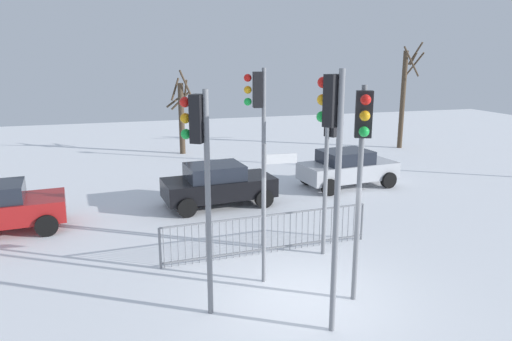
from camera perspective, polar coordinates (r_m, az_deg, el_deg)
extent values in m
plane|color=white|center=(10.75, 5.74, -14.80)|extent=(60.00, 60.00, 0.00)
cylinder|color=slate|center=(12.22, 8.35, -0.94)|extent=(0.11, 0.11, 4.12)
cube|color=black|center=(12.06, 9.10, 6.16)|extent=(0.34, 0.38, 0.90)
sphere|color=red|center=(12.22, 9.90, 7.64)|extent=(0.20, 0.20, 0.20)
sphere|color=orange|center=(12.26, 9.85, 6.25)|extent=(0.20, 0.20, 0.20)
sphere|color=green|center=(12.30, 9.79, 4.86)|extent=(0.20, 0.20, 0.20)
cylinder|color=slate|center=(12.55, 0.92, 1.20)|extent=(0.11, 0.11, 4.81)
cube|color=black|center=(12.26, 0.18, 9.66)|extent=(0.27, 0.35, 0.90)
sphere|color=red|center=(12.22, -1.00, 11.06)|extent=(0.20, 0.20, 0.20)
sphere|color=orange|center=(12.23, -1.00, 9.65)|extent=(0.20, 0.20, 0.20)
sphere|color=green|center=(12.26, -0.99, 8.25)|extent=(0.20, 0.20, 0.20)
cylinder|color=slate|center=(9.95, 12.21, -3.20)|extent=(0.11, 0.11, 4.55)
cube|color=black|center=(9.44, 12.80, 6.60)|extent=(0.38, 0.33, 0.90)
sphere|color=red|center=(9.16, 13.03, 8.27)|extent=(0.20, 0.20, 0.20)
sphere|color=orange|center=(9.19, 12.93, 6.41)|extent=(0.20, 0.20, 0.20)
sphere|color=green|center=(9.23, 12.83, 4.56)|extent=(0.20, 0.20, 0.20)
cylinder|color=slate|center=(8.65, 9.65, -4.45)|extent=(0.11, 0.11, 4.90)
cube|color=black|center=(8.37, 9.29, 8.26)|extent=(0.38, 0.33, 0.90)
sphere|color=red|center=(8.51, 8.05, 10.42)|extent=(0.20, 0.20, 0.20)
sphere|color=orange|center=(8.53, 7.98, 8.41)|extent=(0.20, 0.20, 0.20)
sphere|color=green|center=(8.56, 7.92, 6.41)|extent=(0.20, 0.20, 0.20)
cylinder|color=slate|center=(9.24, -5.75, -4.39)|extent=(0.11, 0.11, 4.51)
cube|color=black|center=(8.93, -7.00, 6.19)|extent=(0.36, 0.39, 0.90)
sphere|color=red|center=(9.00, -8.53, 8.12)|extent=(0.20, 0.20, 0.20)
sphere|color=orange|center=(9.03, -8.47, 6.22)|extent=(0.20, 0.20, 0.20)
sphere|color=green|center=(9.07, -8.40, 4.34)|extent=(0.20, 0.20, 0.20)
cylinder|color=slate|center=(10.71, 0.96, -5.35)|extent=(0.09, 0.09, 3.25)
cube|color=white|center=(10.46, 3.09, 1.42)|extent=(0.70, 0.08, 0.22)
cube|color=slate|center=(12.44, 1.52, -5.40)|extent=(5.67, 0.34, 0.04)
cube|color=slate|center=(12.77, 1.50, -9.34)|extent=(5.67, 0.34, 0.04)
cylinder|color=slate|center=(11.97, -11.02, -9.12)|extent=(0.02, 0.02, 1.05)
cylinder|color=slate|center=(12.00, -10.17, -9.04)|extent=(0.02, 0.02, 1.05)
cylinder|color=slate|center=(12.02, -9.33, -8.95)|extent=(0.02, 0.02, 1.05)
cylinder|color=slate|center=(12.05, -8.49, -8.86)|extent=(0.02, 0.02, 1.05)
cylinder|color=slate|center=(12.08, -7.66, -8.77)|extent=(0.02, 0.02, 1.05)
cylinder|color=slate|center=(12.12, -6.83, -8.68)|extent=(0.02, 0.02, 1.05)
cylinder|color=slate|center=(12.15, -6.01, -8.58)|extent=(0.02, 0.02, 1.05)
cylinder|color=slate|center=(12.19, -5.19, -8.49)|extent=(0.02, 0.02, 1.05)
cylinder|color=slate|center=(12.24, -4.38, -8.39)|extent=(0.02, 0.02, 1.05)
cylinder|color=slate|center=(12.28, -3.57, -8.30)|extent=(0.02, 0.02, 1.05)
cylinder|color=slate|center=(12.33, -2.77, -8.20)|extent=(0.02, 0.02, 1.05)
cylinder|color=slate|center=(12.37, -1.98, -8.10)|extent=(0.02, 0.02, 1.05)
cylinder|color=slate|center=(12.43, -1.19, -8.00)|extent=(0.02, 0.02, 1.05)
cylinder|color=slate|center=(12.48, -0.41, -7.90)|extent=(0.02, 0.02, 1.05)
cylinder|color=slate|center=(12.53, 0.36, -7.80)|extent=(0.02, 0.02, 1.05)
cylinder|color=slate|center=(12.59, 1.13, -7.70)|extent=(0.02, 0.02, 1.05)
cylinder|color=slate|center=(12.65, 1.88, -7.60)|extent=(0.02, 0.02, 1.05)
cylinder|color=slate|center=(12.71, 2.63, -7.50)|extent=(0.02, 0.02, 1.05)
cylinder|color=slate|center=(12.78, 3.38, -7.40)|extent=(0.02, 0.02, 1.05)
cylinder|color=slate|center=(12.85, 4.11, -7.29)|extent=(0.02, 0.02, 1.05)
cylinder|color=slate|center=(12.91, 4.84, -7.19)|extent=(0.02, 0.02, 1.05)
cylinder|color=slate|center=(12.99, 5.56, -7.09)|extent=(0.02, 0.02, 1.05)
cylinder|color=slate|center=(13.06, 6.27, -6.99)|extent=(0.02, 0.02, 1.05)
cylinder|color=slate|center=(13.13, 6.97, -6.89)|extent=(0.02, 0.02, 1.05)
cylinder|color=slate|center=(13.21, 7.66, -6.78)|extent=(0.02, 0.02, 1.05)
cylinder|color=slate|center=(13.29, 8.34, -6.68)|extent=(0.02, 0.02, 1.05)
cylinder|color=slate|center=(13.37, 9.02, -6.58)|extent=(0.02, 0.02, 1.05)
cylinder|color=slate|center=(13.45, 9.69, -6.48)|extent=(0.02, 0.02, 1.05)
cylinder|color=slate|center=(13.54, 10.35, -6.38)|extent=(0.02, 0.02, 1.05)
cylinder|color=slate|center=(13.62, 11.00, -6.28)|extent=(0.02, 0.02, 1.05)
cylinder|color=slate|center=(13.71, 11.64, -6.18)|extent=(0.02, 0.02, 1.05)
cylinder|color=slate|center=(13.80, 12.28, -6.08)|extent=(0.02, 0.02, 1.05)
cylinder|color=slate|center=(11.96, -11.44, -9.17)|extent=(0.06, 0.06, 1.05)
cylinder|color=slate|center=(13.84, 12.59, -6.03)|extent=(0.06, 0.06, 1.05)
cube|color=#B2B5BA|center=(19.28, 10.96, 0.00)|extent=(3.96, 2.09, 0.65)
cube|color=#1E232D|center=(19.08, 10.66, 1.57)|extent=(2.05, 1.69, 0.55)
cylinder|color=black|center=(20.79, 12.73, -0.02)|extent=(0.66, 0.29, 0.64)
cylinder|color=black|center=(19.47, 15.61, -1.11)|extent=(0.66, 0.29, 0.64)
cylinder|color=black|center=(19.38, 6.20, -0.75)|extent=(0.66, 0.29, 0.64)
cylinder|color=black|center=(17.96, 8.81, -1.99)|extent=(0.66, 0.29, 0.64)
cube|color=black|center=(16.58, -4.47, -2.01)|extent=(3.93, 2.02, 0.65)
cube|color=#1E232D|center=(16.40, -5.01, -0.21)|extent=(2.02, 1.66, 0.55)
cylinder|color=black|center=(17.86, -1.12, -1.91)|extent=(0.66, 0.27, 0.64)
cylinder|color=black|center=(16.35, 0.97, -3.39)|extent=(0.66, 0.27, 0.64)
cylinder|color=black|center=(17.15, -9.61, -2.77)|extent=(0.66, 0.27, 0.64)
cylinder|color=black|center=(15.56, -8.28, -4.43)|extent=(0.66, 0.27, 0.64)
cylinder|color=black|center=(16.74, -23.69, -4.17)|extent=(0.66, 0.28, 0.64)
cylinder|color=black|center=(15.12, -23.82, -6.03)|extent=(0.66, 0.28, 0.64)
cylinder|color=#473828|center=(27.91, 17.18, 8.05)|extent=(0.27, 0.27, 5.37)
cylinder|color=#473828|center=(27.40, 18.15, 12.32)|extent=(1.11, 0.15, 1.60)
cylinder|color=#473828|center=(28.30, 18.37, 11.84)|extent=(0.41, 1.36, 1.47)
cylinder|color=#473828|center=(28.13, 18.57, 13.15)|extent=(0.12, 1.23, 1.22)
cylinder|color=#473828|center=(27.95, 18.37, 12.60)|extent=(0.33, 0.91, 0.71)
cylinder|color=#473828|center=(25.46, -8.92, 6.14)|extent=(0.30, 0.30, 3.72)
cylinder|color=#473828|center=(25.85, -9.02, 8.31)|extent=(1.07, 0.22, 1.02)
cylinder|color=#473828|center=(25.01, -8.45, 10.27)|extent=(0.75, 0.59, 1.40)
cylinder|color=#473828|center=(25.49, -9.68, 9.60)|extent=(0.58, 0.64, 1.15)
cylinder|color=#473828|center=(25.84, -9.59, 8.33)|extent=(1.12, 0.51, 0.76)
cylinder|color=#473828|center=(25.35, -8.44, 9.68)|extent=(0.13, 0.63, 0.95)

